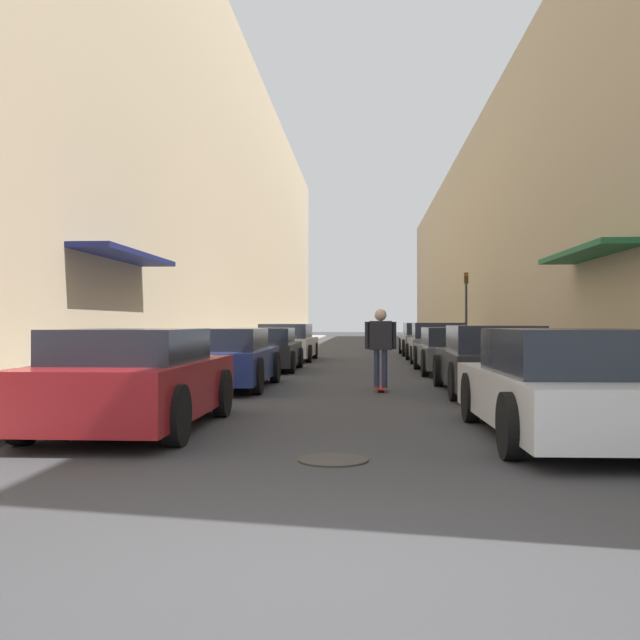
{
  "coord_description": "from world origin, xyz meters",
  "views": [
    {
      "loc": [
        0.29,
        -3.78,
        1.37
      ],
      "look_at": [
        -0.6,
        10.19,
        1.43
      ],
      "focal_mm": 40.0,
      "sensor_mm": 36.0,
      "label": 1
    }
  ],
  "objects_px": {
    "parked_car_right_1": "(491,361)",
    "manhole_cover": "(333,460)",
    "parked_car_right_0": "(569,386)",
    "parked_car_right_2": "(452,351)",
    "parked_car_left_2": "(263,350)",
    "skateboarder": "(381,341)",
    "traffic_light": "(466,303)",
    "parked_car_right_4": "(423,339)",
    "parked_car_left_3": "(287,343)",
    "parked_car_left_1": "(224,359)",
    "parked_car_right_3": "(437,343)",
    "parked_car_left_0": "(135,380)"
  },
  "relations": [
    {
      "from": "parked_car_right_0",
      "to": "traffic_light",
      "type": "relative_size",
      "value": 1.34
    },
    {
      "from": "parked_car_left_3",
      "to": "parked_car_right_4",
      "type": "relative_size",
      "value": 1.03
    },
    {
      "from": "parked_car_right_3",
      "to": "skateboarder",
      "type": "height_order",
      "value": "skateboarder"
    },
    {
      "from": "parked_car_right_0",
      "to": "parked_car_right_3",
      "type": "relative_size",
      "value": 1.01
    },
    {
      "from": "parked_car_left_0",
      "to": "parked_car_right_4",
      "type": "distance_m",
      "value": 22.21
    },
    {
      "from": "parked_car_right_3",
      "to": "parked_car_right_4",
      "type": "bearing_deg",
      "value": 90.63
    },
    {
      "from": "parked_car_right_0",
      "to": "parked_car_right_1",
      "type": "distance_m",
      "value": 5.47
    },
    {
      "from": "parked_car_right_1",
      "to": "manhole_cover",
      "type": "bearing_deg",
      "value": -111.72
    },
    {
      "from": "parked_car_right_2",
      "to": "parked_car_right_3",
      "type": "relative_size",
      "value": 1.07
    },
    {
      "from": "parked_car_right_4",
      "to": "parked_car_right_0",
      "type": "bearing_deg",
      "value": -90.16
    },
    {
      "from": "parked_car_left_1",
      "to": "parked_car_right_1",
      "type": "distance_m",
      "value": 5.45
    },
    {
      "from": "parked_car_right_1",
      "to": "skateboarder",
      "type": "height_order",
      "value": "skateboarder"
    },
    {
      "from": "parked_car_right_0",
      "to": "parked_car_right_1",
      "type": "bearing_deg",
      "value": 89.47
    },
    {
      "from": "parked_car_right_1",
      "to": "manhole_cover",
      "type": "relative_size",
      "value": 6.68
    },
    {
      "from": "parked_car_left_1",
      "to": "skateboarder",
      "type": "xyz_separation_m",
      "value": [
        3.26,
        -0.47,
        0.39
      ]
    },
    {
      "from": "parked_car_right_3",
      "to": "traffic_light",
      "type": "bearing_deg",
      "value": 69.84
    },
    {
      "from": "parked_car_left_2",
      "to": "parked_car_right_3",
      "type": "relative_size",
      "value": 0.9
    },
    {
      "from": "parked_car_left_3",
      "to": "parked_car_right_2",
      "type": "xyz_separation_m",
      "value": [
        5.25,
        -6.22,
        -0.03
      ]
    },
    {
      "from": "parked_car_right_1",
      "to": "skateboarder",
      "type": "xyz_separation_m",
      "value": [
        -2.13,
        0.32,
        0.37
      ]
    },
    {
      "from": "parked_car_left_2",
      "to": "skateboarder",
      "type": "distance_m",
      "value": 6.91
    },
    {
      "from": "parked_car_left_1",
      "to": "parked_car_right_2",
      "type": "height_order",
      "value": "parked_car_left_1"
    },
    {
      "from": "parked_car_left_0",
      "to": "manhole_cover",
      "type": "bearing_deg",
      "value": -35.83
    },
    {
      "from": "parked_car_right_0",
      "to": "parked_car_right_3",
      "type": "bearing_deg",
      "value": 89.58
    },
    {
      "from": "parked_car_right_1",
      "to": "parked_car_right_3",
      "type": "height_order",
      "value": "parked_car_right_3"
    },
    {
      "from": "parked_car_right_2",
      "to": "traffic_light",
      "type": "distance_m",
      "value": 10.08
    },
    {
      "from": "parked_car_right_0",
      "to": "parked_car_right_2",
      "type": "xyz_separation_m",
      "value": [
        -0.01,
        11.16,
        -0.02
      ]
    },
    {
      "from": "parked_car_left_2",
      "to": "parked_car_left_1",
      "type": "bearing_deg",
      "value": -90.02
    },
    {
      "from": "parked_car_right_1",
      "to": "parked_car_right_4",
      "type": "xyz_separation_m",
      "value": [
        0.01,
        16.52,
        0.03
      ]
    },
    {
      "from": "parked_car_left_0",
      "to": "parked_car_right_1",
      "type": "bearing_deg",
      "value": 42.91
    },
    {
      "from": "skateboarder",
      "to": "manhole_cover",
      "type": "bearing_deg",
      "value": -94.94
    },
    {
      "from": "parked_car_right_4",
      "to": "traffic_light",
      "type": "relative_size",
      "value": 1.36
    },
    {
      "from": "skateboarder",
      "to": "traffic_light",
      "type": "distance_m",
      "value": 15.69
    },
    {
      "from": "parked_car_left_3",
      "to": "parked_car_right_1",
      "type": "xyz_separation_m",
      "value": [
        5.31,
        -11.91,
        0.0
      ]
    },
    {
      "from": "skateboarder",
      "to": "traffic_light",
      "type": "bearing_deg",
      "value": 75.85
    },
    {
      "from": "parked_car_left_2",
      "to": "parked_car_right_3",
      "type": "xyz_separation_m",
      "value": [
        5.46,
        4.68,
        0.06
      ]
    },
    {
      "from": "parked_car_right_0",
      "to": "parked_car_left_2",
      "type": "bearing_deg",
      "value": 114.24
    },
    {
      "from": "parked_car_left_3",
      "to": "parked_car_right_0",
      "type": "height_order",
      "value": "parked_car_left_3"
    },
    {
      "from": "parked_car_left_2",
      "to": "parked_car_right_1",
      "type": "relative_size",
      "value": 0.84
    },
    {
      "from": "parked_car_right_4",
      "to": "parked_car_left_0",
      "type": "bearing_deg",
      "value": -104.1
    },
    {
      "from": "parked_car_left_2",
      "to": "parked_car_right_4",
      "type": "bearing_deg",
      "value": 61.92
    },
    {
      "from": "parked_car_left_2",
      "to": "skateboarder",
      "type": "height_order",
      "value": "skateboarder"
    },
    {
      "from": "parked_car_right_4",
      "to": "skateboarder",
      "type": "bearing_deg",
      "value": -97.54
    },
    {
      "from": "parked_car_right_2",
      "to": "parked_car_right_4",
      "type": "bearing_deg",
      "value": 89.64
    },
    {
      "from": "parked_car_left_1",
      "to": "parked_car_right_1",
      "type": "relative_size",
      "value": 0.94
    },
    {
      "from": "parked_car_right_0",
      "to": "skateboarder",
      "type": "xyz_separation_m",
      "value": [
        -2.08,
        5.79,
        0.38
      ]
    },
    {
      "from": "traffic_light",
      "to": "parked_car_right_1",
      "type": "bearing_deg",
      "value": -96.23
    },
    {
      "from": "parked_car_right_0",
      "to": "parked_car_right_2",
      "type": "relative_size",
      "value": 0.95
    },
    {
      "from": "parked_car_left_3",
      "to": "traffic_light",
      "type": "relative_size",
      "value": 1.41
    },
    {
      "from": "parked_car_right_2",
      "to": "traffic_light",
      "type": "xyz_separation_m",
      "value": [
        1.75,
        9.8,
        1.57
      ]
    },
    {
      "from": "parked_car_left_3",
      "to": "skateboarder",
      "type": "bearing_deg",
      "value": -74.69
    }
  ]
}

